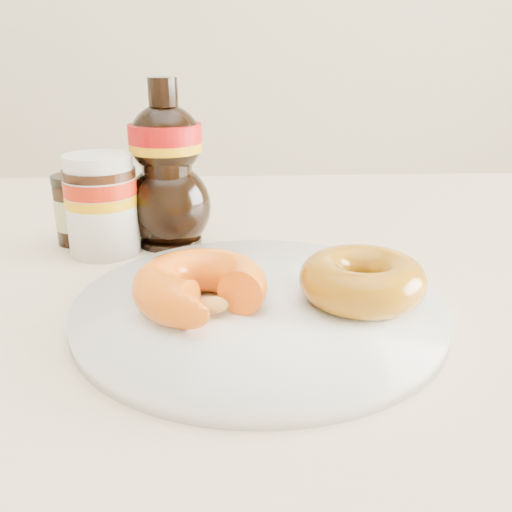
{
  "coord_description": "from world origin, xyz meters",
  "views": [
    {
      "loc": [
        0.06,
        -0.42,
        0.96
      ],
      "look_at": [
        0.08,
        0.06,
        0.79
      ],
      "focal_mm": 40.0,
      "sensor_mm": 36.0,
      "label": 1
    }
  ],
  "objects_px": {
    "dining_table": "(177,349)",
    "donut_whole": "(362,280)",
    "donut_bitten": "(200,286)",
    "syrup_bottle": "(167,164)",
    "dark_jar": "(77,210)",
    "plate": "(259,307)",
    "nutella_jar": "(101,201)"
  },
  "relations": [
    {
      "from": "dining_table",
      "to": "plate",
      "type": "height_order",
      "value": "plate"
    },
    {
      "from": "plate",
      "to": "nutella_jar",
      "type": "bearing_deg",
      "value": 133.97
    },
    {
      "from": "donut_whole",
      "to": "syrup_bottle",
      "type": "distance_m",
      "value": 0.27
    },
    {
      "from": "nutella_jar",
      "to": "syrup_bottle",
      "type": "bearing_deg",
      "value": 20.34
    },
    {
      "from": "plate",
      "to": "syrup_bottle",
      "type": "distance_m",
      "value": 0.23
    },
    {
      "from": "nutella_jar",
      "to": "donut_bitten",
      "type": "bearing_deg",
      "value": -57.98
    },
    {
      "from": "donut_bitten",
      "to": "donut_whole",
      "type": "relative_size",
      "value": 1.04
    },
    {
      "from": "dining_table",
      "to": "donut_whole",
      "type": "relative_size",
      "value": 13.55
    },
    {
      "from": "plate",
      "to": "donut_bitten",
      "type": "relative_size",
      "value": 2.85
    },
    {
      "from": "plate",
      "to": "dark_jar",
      "type": "relative_size",
      "value": 3.91
    },
    {
      "from": "dining_table",
      "to": "donut_bitten",
      "type": "bearing_deg",
      "value": -73.0
    },
    {
      "from": "donut_whole",
      "to": "syrup_bottle",
      "type": "height_order",
      "value": "syrup_bottle"
    },
    {
      "from": "dining_table",
      "to": "syrup_bottle",
      "type": "height_order",
      "value": "syrup_bottle"
    },
    {
      "from": "plate",
      "to": "donut_whole",
      "type": "distance_m",
      "value": 0.09
    },
    {
      "from": "nutella_jar",
      "to": "donut_whole",
      "type": "bearing_deg",
      "value": -35.14
    },
    {
      "from": "plate",
      "to": "dining_table",
      "type": "bearing_deg",
      "value": 130.56
    },
    {
      "from": "dining_table",
      "to": "plate",
      "type": "bearing_deg",
      "value": -49.44
    },
    {
      "from": "donut_whole",
      "to": "dining_table",
      "type": "bearing_deg",
      "value": 148.68
    },
    {
      "from": "donut_whole",
      "to": "syrup_bottle",
      "type": "relative_size",
      "value": 0.57
    },
    {
      "from": "nutella_jar",
      "to": "dining_table",
      "type": "bearing_deg",
      "value": -42.06
    },
    {
      "from": "plate",
      "to": "nutella_jar",
      "type": "height_order",
      "value": "nutella_jar"
    },
    {
      "from": "donut_whole",
      "to": "dark_jar",
      "type": "height_order",
      "value": "dark_jar"
    },
    {
      "from": "syrup_bottle",
      "to": "donut_bitten",
      "type": "bearing_deg",
      "value": -78.02
    },
    {
      "from": "donut_bitten",
      "to": "plate",
      "type": "bearing_deg",
      "value": 38.29
    },
    {
      "from": "donut_bitten",
      "to": "dark_jar",
      "type": "bearing_deg",
      "value": 146.93
    },
    {
      "from": "donut_whole",
      "to": "nutella_jar",
      "type": "xyz_separation_m",
      "value": [
        -0.24,
        0.17,
        0.02
      ]
    },
    {
      "from": "plate",
      "to": "syrup_bottle",
      "type": "relative_size",
      "value": 1.68
    },
    {
      "from": "dark_jar",
      "to": "plate",
      "type": "bearing_deg",
      "value": -45.6
    },
    {
      "from": "nutella_jar",
      "to": "syrup_bottle",
      "type": "height_order",
      "value": "syrup_bottle"
    },
    {
      "from": "donut_bitten",
      "to": "donut_whole",
      "type": "distance_m",
      "value": 0.13
    },
    {
      "from": "donut_bitten",
      "to": "donut_whole",
      "type": "height_order",
      "value": "same"
    },
    {
      "from": "plate",
      "to": "nutella_jar",
      "type": "distance_m",
      "value": 0.23
    }
  ]
}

